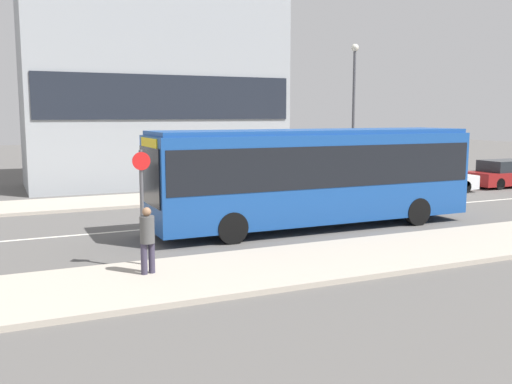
{
  "coord_description": "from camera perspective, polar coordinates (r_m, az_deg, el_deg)",
  "views": [
    {
      "loc": [
        -7.03,
        -18.59,
        3.81
      ],
      "look_at": [
        0.67,
        -1.7,
        1.29
      ],
      "focal_mm": 40.0,
      "sensor_mm": 36.0,
      "label": 1
    }
  ],
  "objects": [
    {
      "name": "street_lamp",
      "position": [
        28.5,
        9.74,
        8.86
      ],
      "size": [
        0.36,
        0.36,
        7.06
      ],
      "color": "#4C4C51",
      "rests_on": "sidewalk_far"
    },
    {
      "name": "lane_centerline",
      "position": [
        20.23,
        -3.72,
        -3.13
      ],
      "size": [
        41.8,
        0.16,
        0.01
      ],
      "color": "silver",
      "rests_on": "ground_plane"
    },
    {
      "name": "parked_car_1",
      "position": [
        33.25,
        23.74,
        1.65
      ],
      "size": [
        4.58,
        1.88,
        1.42
      ],
      "color": "maroon",
      "rests_on": "ground_plane"
    },
    {
      "name": "city_bus",
      "position": [
        19.31,
        5.8,
        2.04
      ],
      "size": [
        11.24,
        2.62,
        3.32
      ],
      "rotation": [
        0.0,
        0.0,
        -0.01
      ],
      "color": "#194793",
      "rests_on": "ground_plane"
    },
    {
      "name": "bus_stop_sign",
      "position": [
        14.19,
        -11.35,
        -0.64
      ],
      "size": [
        0.44,
        0.12,
        2.84
      ],
      "color": "#4C4C51",
      "rests_on": "sidewalk_near"
    },
    {
      "name": "apartment_block_left_tower",
      "position": [
        32.36,
        -10.22,
        15.95
      ],
      "size": [
        13.61,
        5.88,
        17.02
      ],
      "color": "#9EA3A8",
      "rests_on": "ground_plane"
    },
    {
      "name": "sidewalk_near",
      "position": [
        14.68,
        5.04,
        -7.08
      ],
      "size": [
        44.0,
        3.5,
        0.13
      ],
      "color": "#B2A899",
      "rests_on": "ground_plane"
    },
    {
      "name": "pedestrian_near_stop",
      "position": [
        13.47,
        -10.81,
        -4.39
      ],
      "size": [
        0.34,
        0.34,
        1.57
      ],
      "rotation": [
        0.0,
        0.0,
        3.41
      ],
      "color": "#383347",
      "rests_on": "sidewalk_near"
    },
    {
      "name": "ground_plane",
      "position": [
        20.23,
        -3.72,
        -3.14
      ],
      "size": [
        120.0,
        120.0,
        0.0
      ],
      "primitive_type": "plane",
      "color": "#595654"
    },
    {
      "name": "sidewalk_far",
      "position": [
        26.08,
        -8.61,
        -0.61
      ],
      "size": [
        44.0,
        3.5,
        0.13
      ],
      "color": "#B2A899",
      "rests_on": "ground_plane"
    },
    {
      "name": "parked_car_0",
      "position": [
        29.4,
        17.16,
        1.14
      ],
      "size": [
        4.37,
        1.88,
        1.27
      ],
      "color": "silver",
      "rests_on": "ground_plane"
    }
  ]
}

